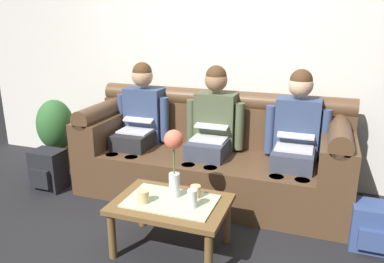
% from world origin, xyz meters
% --- Properties ---
extents(ground_plane, '(14.00, 14.00, 0.00)m').
position_xyz_m(ground_plane, '(0.00, 0.00, 0.00)').
color(ground_plane, black).
extents(back_wall_patterned, '(6.00, 0.12, 2.90)m').
position_xyz_m(back_wall_patterned, '(0.00, 1.70, 1.45)').
color(back_wall_patterned, silver).
rests_on(back_wall_patterned, ground_plane).
extents(couch, '(2.48, 0.88, 0.96)m').
position_xyz_m(couch, '(0.00, 1.17, 0.37)').
color(couch, '#513823').
rests_on(couch, ground_plane).
extents(person_left, '(0.56, 0.67, 1.22)m').
position_xyz_m(person_left, '(-0.75, 1.17, 0.66)').
color(person_left, '#232326').
rests_on(person_left, ground_plane).
extents(person_middle, '(0.56, 0.67, 1.22)m').
position_xyz_m(person_middle, '(0.00, 1.16, 0.66)').
color(person_middle, '#383D4C').
rests_on(person_middle, ground_plane).
extents(person_right, '(0.56, 0.67, 1.22)m').
position_xyz_m(person_right, '(0.75, 1.17, 0.66)').
color(person_right, '#383D4C').
rests_on(person_right, ground_plane).
extents(coffee_table, '(0.81, 0.56, 0.40)m').
position_xyz_m(coffee_table, '(0.00, 0.16, 0.34)').
color(coffee_table, brown).
rests_on(coffee_table, ground_plane).
extents(flower_vase, '(0.14, 0.14, 0.50)m').
position_xyz_m(flower_vase, '(-0.00, 0.22, 0.73)').
color(flower_vase, silver).
rests_on(flower_vase, coffee_table).
extents(cup_near_left, '(0.08, 0.08, 0.09)m').
position_xyz_m(cup_near_left, '(-0.17, 0.06, 0.44)').
color(cup_near_left, '#DBB77A').
rests_on(cup_near_left, coffee_table).
extents(cup_near_right, '(0.07, 0.07, 0.13)m').
position_xyz_m(cup_near_right, '(0.18, 0.11, 0.46)').
color(cup_near_right, silver).
rests_on(cup_near_right, coffee_table).
extents(cup_far_center, '(0.07, 0.07, 0.09)m').
position_xyz_m(cup_far_center, '(0.15, 0.26, 0.44)').
color(cup_far_center, '#DBB77A').
rests_on(cup_far_center, coffee_table).
extents(backpack_right, '(0.32, 0.29, 0.34)m').
position_xyz_m(backpack_right, '(1.39, 0.67, 0.17)').
color(backpack_right, '#33477A').
rests_on(backpack_right, ground_plane).
extents(backpack_left, '(0.30, 0.28, 0.40)m').
position_xyz_m(backpack_left, '(-1.53, 0.69, 0.20)').
color(backpack_left, black).
rests_on(backpack_left, ground_plane).
extents(potted_plant, '(0.40, 0.40, 0.78)m').
position_xyz_m(potted_plant, '(-1.82, 1.20, 0.43)').
color(potted_plant, brown).
rests_on(potted_plant, ground_plane).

